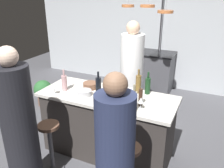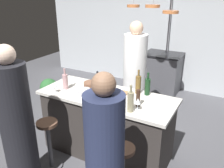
# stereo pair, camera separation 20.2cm
# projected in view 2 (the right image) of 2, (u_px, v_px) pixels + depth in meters

# --- Properties ---
(ground_plane) EXTENTS (9.00, 9.00, 0.00)m
(ground_plane) POSITION_uv_depth(u_px,v_px,m) (107.00, 151.00, 3.40)
(ground_plane) COLOR #4C4C51
(back_wall) EXTENTS (6.40, 0.16, 2.60)m
(back_wall) POSITION_uv_depth(u_px,v_px,m) (170.00, 32.00, 5.22)
(back_wall) COLOR #B2B7BC
(back_wall) RESTS_ON ground_plane
(kitchen_island) EXTENTS (1.80, 0.72, 0.90)m
(kitchen_island) POSITION_uv_depth(u_px,v_px,m) (107.00, 124.00, 3.23)
(kitchen_island) COLOR #332D2B
(kitchen_island) RESTS_ON ground_plane
(stove_range) EXTENTS (0.80, 0.64, 0.89)m
(stove_range) POSITION_uv_depth(u_px,v_px,m) (162.00, 73.00, 5.22)
(stove_range) COLOR #47474C
(stove_range) RESTS_ON ground_plane
(chef) EXTENTS (0.37, 0.37, 1.74)m
(chef) POSITION_uv_depth(u_px,v_px,m) (135.00, 80.00, 3.83)
(chef) COLOR white
(chef) RESTS_ON ground_plane
(bar_stool_left) EXTENTS (0.28, 0.28, 0.68)m
(bar_stool_left) POSITION_uv_depth(u_px,v_px,m) (49.00, 143.00, 2.97)
(bar_stool_left) COLOR #4C4C51
(bar_stool_left) RESTS_ON ground_plane
(guest_left) EXTENTS (0.36, 0.36, 1.70)m
(guest_left) POSITION_uv_depth(u_px,v_px,m) (18.00, 127.00, 2.56)
(guest_left) COLOR black
(guest_left) RESTS_ON ground_plane
(guest_right) EXTENTS (0.34, 0.34, 1.61)m
(guest_right) POSITION_uv_depth(u_px,v_px,m) (105.00, 165.00, 2.06)
(guest_right) COLOR #262D4C
(guest_right) RESTS_ON ground_plane
(overhead_pot_rack) EXTENTS (0.89, 1.42, 2.17)m
(overhead_pot_rack) POSITION_uv_depth(u_px,v_px,m) (160.00, 19.00, 4.29)
(overhead_pot_rack) COLOR gray
(overhead_pot_rack) RESTS_ON ground_plane
(potted_plant) EXTENTS (0.36, 0.36, 0.52)m
(potted_plant) POSITION_uv_depth(u_px,v_px,m) (49.00, 89.00, 4.75)
(potted_plant) COLOR brown
(potted_plant) RESTS_ON ground_plane
(cutting_board) EXTENTS (0.32, 0.22, 0.02)m
(cutting_board) POSITION_uv_depth(u_px,v_px,m) (115.00, 93.00, 3.11)
(cutting_board) COLOR #997047
(cutting_board) RESTS_ON kitchen_island
(pepper_mill) EXTENTS (0.05, 0.05, 0.21)m
(pepper_mill) POSITION_uv_depth(u_px,v_px,m) (138.00, 98.00, 2.73)
(pepper_mill) COLOR #382319
(pepper_mill) RESTS_ON kitchen_island
(wine_bottle_rose) EXTENTS (0.07, 0.07, 0.29)m
(wine_bottle_rose) POSITION_uv_depth(u_px,v_px,m) (65.00, 81.00, 3.21)
(wine_bottle_rose) COLOR #B78C8E
(wine_bottle_rose) RESTS_ON kitchen_island
(wine_bottle_white) EXTENTS (0.07, 0.07, 0.32)m
(wine_bottle_white) POSITION_uv_depth(u_px,v_px,m) (130.00, 101.00, 2.61)
(wine_bottle_white) COLOR gray
(wine_bottle_white) RESTS_ON kitchen_island
(wine_bottle_amber) EXTENTS (0.07, 0.07, 0.32)m
(wine_bottle_amber) POSITION_uv_depth(u_px,v_px,m) (138.00, 84.00, 3.07)
(wine_bottle_amber) COLOR brown
(wine_bottle_amber) RESTS_ON kitchen_island
(wine_bottle_red) EXTENTS (0.07, 0.07, 0.30)m
(wine_bottle_red) POSITION_uv_depth(u_px,v_px,m) (148.00, 86.00, 3.03)
(wine_bottle_red) COLOR #143319
(wine_bottle_red) RESTS_ON kitchen_island
(wine_bottle_dark) EXTENTS (0.07, 0.07, 0.32)m
(wine_bottle_dark) POSITION_uv_depth(u_px,v_px,m) (98.00, 86.00, 3.02)
(wine_bottle_dark) COLOR black
(wine_bottle_dark) RESTS_ON kitchen_island
(wine_glass_by_chef) EXTENTS (0.07, 0.07, 0.15)m
(wine_glass_by_chef) POSITION_uv_depth(u_px,v_px,m) (138.00, 102.00, 2.64)
(wine_glass_by_chef) COLOR silver
(wine_glass_by_chef) RESTS_ON kitchen_island
(wine_glass_near_left_guest) EXTENTS (0.07, 0.07, 0.15)m
(wine_glass_near_left_guest) POSITION_uv_depth(u_px,v_px,m) (55.00, 85.00, 3.10)
(wine_glass_near_left_guest) COLOR silver
(wine_glass_near_left_guest) RESTS_ON kitchen_island
(mixing_bowl_steel) EXTENTS (0.19, 0.19, 0.07)m
(mixing_bowl_steel) POSITION_uv_depth(u_px,v_px,m) (84.00, 92.00, 3.06)
(mixing_bowl_steel) COLOR #B7B7BC
(mixing_bowl_steel) RESTS_ON kitchen_island
(mixing_bowl_wooden) EXTENTS (0.20, 0.20, 0.08)m
(mixing_bowl_wooden) POSITION_uv_depth(u_px,v_px,m) (91.00, 85.00, 3.27)
(mixing_bowl_wooden) COLOR brown
(mixing_bowl_wooden) RESTS_ON kitchen_island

